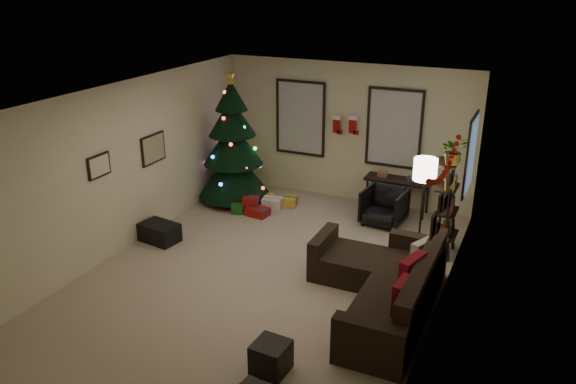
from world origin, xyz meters
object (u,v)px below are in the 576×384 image
(desk, at_px, (398,183))
(sofa, at_px, (386,287))
(desk_chair, at_px, (384,206))
(christmas_tree, at_px, (233,148))
(bookshelf, at_px, (449,204))

(desk, bearing_deg, sofa, -77.87)
(sofa, height_order, desk_chair, sofa)
(christmas_tree, height_order, desk, christmas_tree)
(bookshelf, bearing_deg, desk, 129.69)
(desk, relative_size, desk_chair, 1.80)
(christmas_tree, distance_m, sofa, 4.57)
(sofa, xyz_separation_m, bookshelf, (0.45, 1.86, 0.59))
(desk, height_order, bookshelf, bookshelf)
(desk_chair, xyz_separation_m, bookshelf, (1.21, -0.73, 0.53))
(christmas_tree, xyz_separation_m, desk, (3.07, 0.79, -0.50))
(christmas_tree, distance_m, desk_chair, 3.10)
(desk_chair, bearing_deg, christmas_tree, -171.76)
(christmas_tree, xyz_separation_m, sofa, (3.77, -2.46, -0.80))
(sofa, bearing_deg, christmas_tree, 146.93)
(christmas_tree, relative_size, desk_chair, 3.86)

